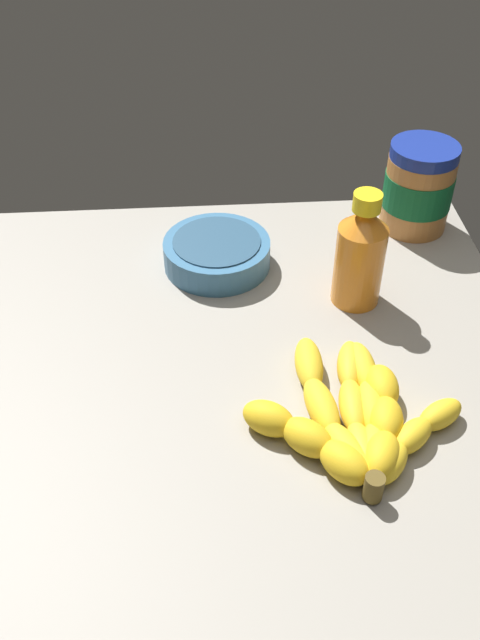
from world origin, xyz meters
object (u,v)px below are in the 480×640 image
peanut_butter_jar (418,188)px  honey_bottle (360,254)px  banana_bunch (355,418)px  small_bowl (217,253)px

peanut_butter_jar → honey_bottle: (16.67, -11.91, 0.76)cm
peanut_butter_jar → honey_bottle: 20.51cm
honey_bottle → banana_bunch: bearing=-11.2°
banana_bunch → honey_bottle: size_ratio=1.59×
honey_bottle → small_bowl: honey_bottle is taller
banana_bunch → small_bowl: bearing=-156.5°
peanut_butter_jar → small_bowl: size_ratio=0.89×
banana_bunch → honey_bottle: (-22.02, 4.37, 5.54)cm
peanut_butter_jar → small_bowl: bearing=-75.0°
banana_bunch → honey_bottle: honey_bottle is taller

